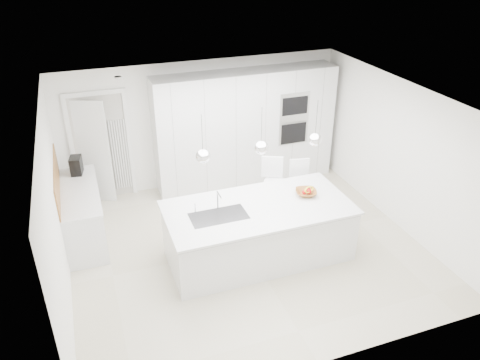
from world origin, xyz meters
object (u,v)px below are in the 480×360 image
object	(u,v)px
espresso_machine	(76,165)
bar_stool_right	(301,191)
bar_stool_left	(275,191)
fruit_bowl	(306,193)
island_base	(259,234)

from	to	relation	value
espresso_machine	bar_stool_right	bearing A→B (deg)	-10.17
bar_stool_left	espresso_machine	bearing A→B (deg)	-177.42
fruit_bowl	bar_stool_right	bearing A→B (deg)	67.32
espresso_machine	bar_stool_right	xyz separation A→B (m)	(3.65, -1.34, -0.50)
espresso_machine	bar_stool_right	distance (m)	3.92
fruit_bowl	bar_stool_left	bearing A→B (deg)	103.91
island_base	bar_stool_right	bearing A→B (deg)	35.51
fruit_bowl	espresso_machine	bearing A→B (deg)	149.17
bar_stool_left	bar_stool_right	bearing A→B (deg)	12.99
fruit_bowl	bar_stool_left	world-z (taller)	bar_stool_left
island_base	fruit_bowl	size ratio (longest dim) A/B	8.41
fruit_bowl	island_base	bearing A→B (deg)	-171.46
island_base	espresso_machine	world-z (taller)	espresso_machine
espresso_machine	fruit_bowl	bearing A→B (deg)	-20.89
island_base	fruit_bowl	distance (m)	0.99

